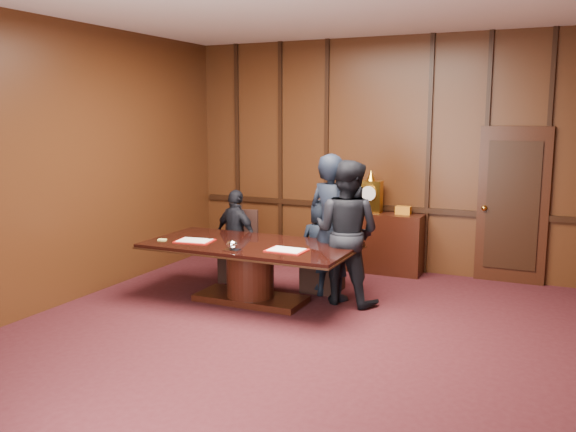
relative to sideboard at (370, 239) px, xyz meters
The scene contains 13 objects.
room 3.36m from the sideboard, 88.80° to the right, with size 7.00×7.04×3.50m.
sideboard is the anchor object (origin of this frame).
conference_table 2.34m from the sideboard, 112.64° to the right, with size 2.62×1.32×0.76m.
folder_left 2.86m from the sideboard, 124.19° to the right, with size 0.50×0.39×0.02m.
folder_right 2.40m from the sideboard, 97.32° to the right, with size 0.47×0.34×0.02m.
inkstand 2.78m from the sideboard, 109.05° to the right, with size 0.20×0.14×0.12m.
notepad 3.20m from the sideboard, 129.34° to the right, with size 0.10×0.07×0.01m, color #F3F076.
chair_left 2.03m from the sideboard, 140.51° to the right, with size 0.58×0.58×0.99m.
chair_right 1.32m from the sideboard, 101.05° to the right, with size 0.49×0.49×0.99m.
signatory_left 2.07m from the sideboard, 138.76° to the right, with size 0.77×0.32×1.31m, color black.
signatory_right 1.39m from the sideboard, 100.46° to the right, with size 0.62×0.40×1.26m, color black.
witness_left 1.64m from the sideboard, 91.07° to the right, with size 0.68×0.45×1.88m, color black.
witness_right 1.74m from the sideboard, 82.85° to the right, with size 0.88×0.68×1.81m, color black.
Camera 1 is at (2.65, -5.50, 2.35)m, focal length 38.00 mm.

